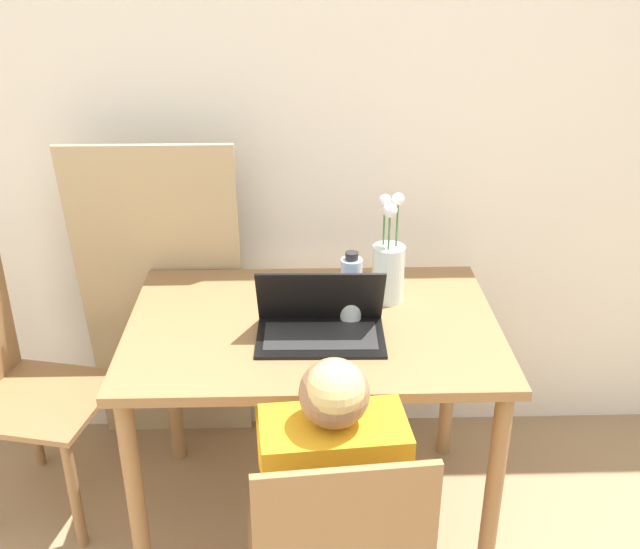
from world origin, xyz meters
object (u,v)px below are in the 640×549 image
Objects in this scene: water_bottle at (351,290)px; laptop at (320,320)px; person_seated at (330,486)px; flower_vase at (388,267)px; chair_spare at (21,391)px.

laptop is at bearing -139.07° from water_bottle.
person_seated is 0.61m from water_bottle.
water_bottle is at bearing -132.72° from flower_vase.
flower_vase is at bearing 45.88° from laptop.
flower_vase is (0.21, 0.69, 0.25)m from person_seated.
water_bottle reaches higher than chair_spare.
chair_spare is at bearing 170.24° from laptop.
person_seated is 0.51m from laptop.
flower_vase reaches higher than chair_spare.
chair_spare is 1.04m from laptop.
water_bottle reaches higher than laptop.
water_bottle is at bearing -103.52° from person_seated.
laptop is (-0.01, 0.48, 0.18)m from person_seated.
laptop is (0.96, -0.19, 0.35)m from chair_spare.
person_seated reaches higher than laptop.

